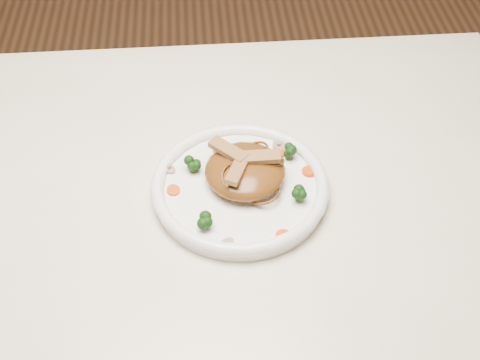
{
  "coord_description": "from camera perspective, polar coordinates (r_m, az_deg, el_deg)",
  "views": [
    {
      "loc": [
        0.04,
        -0.67,
        1.48
      ],
      "look_at": [
        0.09,
        0.0,
        0.78
      ],
      "focal_mm": 48.88,
      "sensor_mm": 36.0,
      "label": 1
    }
  ],
  "objects": [
    {
      "name": "table",
      "position": [
        1.07,
        -5.0,
        -5.14
      ],
      "size": [
        1.2,
        0.8,
        0.75
      ],
      "color": "white",
      "rests_on": "ground"
    },
    {
      "name": "plate",
      "position": [
        0.99,
        0.0,
        -0.88
      ],
      "size": [
        0.33,
        0.33,
        0.02
      ],
      "primitive_type": "cylinder",
      "rotation": [
        0.0,
        0.0,
        0.3
      ],
      "color": "white",
      "rests_on": "table"
    },
    {
      "name": "mushroom_3",
      "position": [
        1.05,
        3.38,
        2.96
      ],
      "size": [
        0.03,
        0.03,
        0.01
      ],
      "primitive_type": "cylinder",
      "rotation": [
        0.0,
        0.0,
        2.18
      ],
      "color": "gray",
      "rests_on": "plate"
    },
    {
      "name": "broccoli_2",
      "position": [
        0.92,
        -3.22,
        -3.56
      ],
      "size": [
        0.03,
        0.03,
        0.03
      ],
      "primitive_type": null,
      "rotation": [
        0.0,
        0.0,
        -0.19
      ],
      "color": "#10330A",
      "rests_on": "plate"
    },
    {
      "name": "broccoli_3",
      "position": [
        0.96,
        5.29,
        -1.13
      ],
      "size": [
        0.03,
        0.03,
        0.03
      ],
      "primitive_type": null,
      "rotation": [
        0.0,
        0.0,
        -0.41
      ],
      "color": "#10330A",
      "rests_on": "plate"
    },
    {
      "name": "carrot_2",
      "position": [
        1.01,
        6.06,
        0.77
      ],
      "size": [
        0.03,
        0.03,
        0.0
      ],
      "primitive_type": "cylinder",
      "rotation": [
        0.0,
        0.0,
        0.21
      ],
      "color": "#E83908",
      "rests_on": "plate"
    },
    {
      "name": "carrot_3",
      "position": [
        1.04,
        -1.91,
        2.64
      ],
      "size": [
        0.02,
        0.02,
        0.0
      ],
      "primitive_type": "cylinder",
      "rotation": [
        0.0,
        0.0,
        0.02
      ],
      "color": "#E83908",
      "rests_on": "plate"
    },
    {
      "name": "mushroom_0",
      "position": [
        0.91,
        -1.18,
        -5.65
      ],
      "size": [
        0.03,
        0.03,
        0.01
      ],
      "primitive_type": "cylinder",
      "rotation": [
        0.0,
        0.0,
        0.64
      ],
      "color": "gray",
      "rests_on": "plate"
    },
    {
      "name": "broccoli_0",
      "position": [
        1.02,
        4.35,
        2.5
      ],
      "size": [
        0.03,
        0.03,
        0.03
      ],
      "primitive_type": null,
      "rotation": [
        0.0,
        0.0,
        -0.26
      ],
      "color": "#10330A",
      "rests_on": "plate"
    },
    {
      "name": "noodle_mound",
      "position": [
        0.98,
        0.45,
        0.79
      ],
      "size": [
        0.16,
        0.16,
        0.04
      ],
      "primitive_type": "ellipsoid",
      "rotation": [
        0.0,
        0.0,
        -0.35
      ],
      "color": "#5B2D11",
      "rests_on": "plate"
    },
    {
      "name": "carrot_1",
      "position": [
        0.98,
        -5.83,
        -0.9
      ],
      "size": [
        0.02,
        0.02,
        0.0
      ],
      "primitive_type": "cylinder",
      "rotation": [
        0.0,
        0.0,
        0.11
      ],
      "color": "#E83908",
      "rests_on": "plate"
    },
    {
      "name": "chicken_a",
      "position": [
        0.97,
        1.59,
        2.0
      ],
      "size": [
        0.07,
        0.02,
        0.01
      ],
      "primitive_type": "cube",
      "rotation": [
        0.0,
        0.0,
        -0.02
      ],
      "color": "#9D754A",
      "rests_on": "noodle_mound"
    },
    {
      "name": "chicken_c",
      "position": [
        0.95,
        -0.23,
        0.87
      ],
      "size": [
        0.04,
        0.06,
        0.01
      ],
      "primitive_type": "cube",
      "rotation": [
        0.0,
        0.0,
        4.31
      ],
      "color": "#9D754A",
      "rests_on": "noodle_mound"
    },
    {
      "name": "chicken_b",
      "position": [
        0.98,
        -1.02,
        2.6
      ],
      "size": [
        0.06,
        0.06,
        0.01
      ],
      "primitive_type": "cube",
      "rotation": [
        0.0,
        0.0,
        2.35
      ],
      "color": "#9D754A",
      "rests_on": "noodle_mound"
    },
    {
      "name": "broccoli_1",
      "position": [
        1.0,
        -4.08,
        1.41
      ],
      "size": [
        0.03,
        0.03,
        0.03
      ],
      "primitive_type": null,
      "rotation": [
        0.0,
        0.0,
        -0.12
      ],
      "color": "#10330A",
      "rests_on": "plate"
    },
    {
      "name": "mushroom_2",
      "position": [
        1.01,
        -6.22,
        0.98
      ],
      "size": [
        0.03,
        0.03,
        0.01
      ],
      "primitive_type": "cylinder",
      "rotation": [
        0.0,
        0.0,
        -0.73
      ],
      "color": "gray",
      "rests_on": "plate"
    },
    {
      "name": "carrot_4",
      "position": [
        0.92,
        3.79,
        -4.89
      ],
      "size": [
        0.03,
        0.03,
        0.0
      ],
      "primitive_type": "cylinder",
      "rotation": [
        0.0,
        0.0,
        0.32
      ],
      "color": "#E83908",
      "rests_on": "plate"
    },
    {
      "name": "mushroom_1",
      "position": [
        1.04,
        4.29,
        2.48
      ],
      "size": [
        0.03,
        0.03,
        0.01
      ],
      "primitive_type": "cylinder",
      "rotation": [
        0.0,
        0.0,
        1.06
      ],
      "color": "gray",
      "rests_on": "plate"
    },
    {
      "name": "carrot_0",
      "position": [
        1.04,
        3.56,
        2.39
      ],
      "size": [
        0.02,
        0.02,
        0.0
      ],
      "primitive_type": "cylinder",
      "rotation": [
        0.0,
        0.0,
        -0.32
      ],
      "color": "#E83908",
      "rests_on": "plate"
    }
  ]
}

